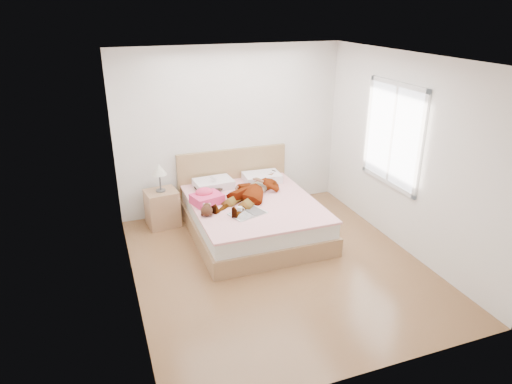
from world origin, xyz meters
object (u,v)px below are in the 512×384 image
at_px(woman, 253,188).
at_px(nightstand, 162,205).
at_px(phone, 213,179).
at_px(towel, 206,197).
at_px(coffee_mug, 240,210).
at_px(bed, 252,214).
at_px(plush_toy, 207,210).
at_px(magazine, 248,213).

xyz_separation_m(woman, nightstand, (-1.29, 0.50, -0.30)).
distance_m(phone, towel, 0.51).
distance_m(coffee_mug, nightstand, 1.38).
distance_m(bed, coffee_mug, 0.55).
bearing_deg(coffee_mug, woman, 53.65).
bearing_deg(bed, plush_toy, -159.18).
bearing_deg(phone, plush_toy, -154.05).
bearing_deg(bed, woman, 61.30).
bearing_deg(phone, bed, -95.58).
height_order(bed, towel, bed).
bearing_deg(plush_toy, bed, 20.82).
relative_size(magazine, plush_toy, 2.02).
bearing_deg(woman, magazine, -69.47).
xyz_separation_m(woman, bed, (-0.08, -0.15, -0.35)).
relative_size(towel, plush_toy, 1.80).
relative_size(woman, magazine, 3.08).
height_order(bed, coffee_mug, bed).
distance_m(phone, coffee_mug, 0.94).
distance_m(bed, magazine, 0.55).
height_order(woman, plush_toy, woman).
bearing_deg(woman, coffee_mug, -79.20).
bearing_deg(coffee_mug, plush_toy, 168.53).
bearing_deg(bed, nightstand, 151.67).
xyz_separation_m(magazine, coffee_mug, (-0.09, 0.07, 0.03)).
height_order(woman, phone, woman).
relative_size(phone, plush_toy, 0.35).
bearing_deg(towel, bed, -9.33).
xyz_separation_m(plush_toy, nightstand, (-0.47, 0.93, -0.26)).
bearing_deg(coffee_mug, towel, 125.92).
bearing_deg(magazine, phone, 101.66).
xyz_separation_m(phone, magazine, (0.20, -0.99, -0.17)).
height_order(phone, nightstand, nightstand).
height_order(magazine, coffee_mug, coffee_mug).
bearing_deg(bed, coffee_mug, -129.08).
xyz_separation_m(woman, phone, (-0.50, 0.40, 0.07)).
height_order(bed, magazine, bed).
distance_m(woman, plush_toy, 0.93).
xyz_separation_m(phone, towel, (-0.23, -0.44, -0.09)).
xyz_separation_m(towel, coffee_mug, (0.35, -0.48, -0.04)).
distance_m(bed, nightstand, 1.37).
bearing_deg(woman, towel, -129.44).
bearing_deg(phone, nightstand, 129.85).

